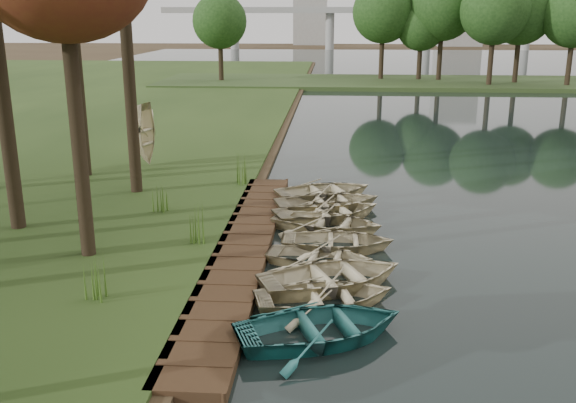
# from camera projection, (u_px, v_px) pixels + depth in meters

# --- Properties ---
(ground) EXTENTS (300.00, 300.00, 0.00)m
(ground) POSITION_uv_depth(u_px,v_px,m) (296.00, 254.00, 19.46)
(ground) COLOR #3D2F1D
(boardwalk) EXTENTS (1.60, 16.00, 0.30)m
(boardwalk) POSITION_uv_depth(u_px,v_px,m) (243.00, 248.00, 19.52)
(boardwalk) COLOR #3A2716
(boardwalk) RESTS_ON ground
(peninsula) EXTENTS (50.00, 14.00, 0.45)m
(peninsula) POSITION_uv_depth(u_px,v_px,m) (401.00, 83.00, 66.74)
(peninsula) COLOR #31471F
(peninsula) RESTS_ON ground
(far_trees) EXTENTS (45.60, 5.60, 8.80)m
(far_trees) POSITION_uv_depth(u_px,v_px,m) (371.00, 21.00, 65.23)
(far_trees) COLOR black
(far_trees) RESTS_ON peninsula
(bridge) EXTENTS (95.90, 4.00, 8.60)m
(bridge) POSITION_uv_depth(u_px,v_px,m) (390.00, 15.00, 131.57)
(bridge) COLOR #A5A5A0
(bridge) RESTS_ON ground
(building_a) EXTENTS (10.00, 8.00, 18.00)m
(building_a) POSITION_uv_depth(u_px,v_px,m) (460.00, 6.00, 148.99)
(building_a) COLOR #A5A5A0
(building_a) RESTS_ON ground
(building_b) EXTENTS (8.00, 8.00, 12.00)m
(building_b) POSITION_uv_depth(u_px,v_px,m) (310.00, 19.00, 156.99)
(building_b) COLOR #A5A5A0
(building_b) RESTS_ON ground
(rowboat_0) EXTENTS (4.58, 3.95, 0.80)m
(rowboat_0) POSITION_uv_depth(u_px,v_px,m) (321.00, 324.00, 14.13)
(rowboat_0) COLOR #2C7B78
(rowboat_0) RESTS_ON water
(rowboat_1) EXTENTS (3.99, 3.28, 0.72)m
(rowboat_1) POSITION_uv_depth(u_px,v_px,m) (325.00, 293.00, 15.75)
(rowboat_1) COLOR #C5B88F
(rowboat_1) RESTS_ON water
(rowboat_2) EXTENTS (4.76, 4.19, 0.82)m
(rowboat_2) POSITION_uv_depth(u_px,v_px,m) (333.00, 273.00, 16.85)
(rowboat_2) COLOR #C5B88F
(rowboat_2) RESTS_ON water
(rowboat_3) EXTENTS (3.41, 2.70, 0.64)m
(rowboat_3) POSITION_uv_depth(u_px,v_px,m) (320.00, 254.00, 18.45)
(rowboat_3) COLOR #C5B88F
(rowboat_3) RESTS_ON water
(rowboat_4) EXTENTS (3.45, 2.48, 0.71)m
(rowboat_4) POSITION_uv_depth(u_px,v_px,m) (338.00, 239.00, 19.61)
(rowboat_4) COLOR #C5B88F
(rowboat_4) RESTS_ON water
(rowboat_5) EXTENTS (4.25, 3.52, 0.76)m
(rowboat_5) POSITION_uv_depth(u_px,v_px,m) (327.00, 220.00, 21.30)
(rowboat_5) COLOR #C5B88F
(rowboat_5) RESTS_ON water
(rowboat_6) EXTENTS (4.62, 4.05, 0.80)m
(rowboat_6) POSITION_uv_depth(u_px,v_px,m) (328.00, 209.00, 22.46)
(rowboat_6) COLOR #C5B88F
(rowboat_6) RESTS_ON water
(rowboat_7) EXTENTS (4.59, 3.87, 0.81)m
(rowboat_7) POSITION_uv_depth(u_px,v_px,m) (328.00, 200.00, 23.58)
(rowboat_7) COLOR #C5B88F
(rowboat_7) RESTS_ON water
(rowboat_8) EXTENTS (4.62, 4.03, 0.80)m
(rowboat_8) POSITION_uv_depth(u_px,v_px,m) (324.00, 189.00, 25.07)
(rowboat_8) COLOR #C5B88F
(rowboat_8) RESTS_ON water
(stored_rowboat) EXTENTS (3.25, 2.62, 0.60)m
(stored_rowboat) POSITION_uv_depth(u_px,v_px,m) (148.00, 159.00, 29.64)
(stored_rowboat) COLOR #C5B88F
(stored_rowboat) RESTS_ON bank
(reeds_0) EXTENTS (0.60, 0.60, 1.00)m
(reeds_0) POSITION_uv_depth(u_px,v_px,m) (92.00, 280.00, 15.53)
(reeds_0) COLOR #3F661E
(reeds_0) RESTS_ON bank
(reeds_1) EXTENTS (0.60, 0.60, 1.13)m
(reeds_1) POSITION_uv_depth(u_px,v_px,m) (197.00, 224.00, 19.53)
(reeds_1) COLOR #3F661E
(reeds_1) RESTS_ON bank
(reeds_2) EXTENTS (0.60, 0.60, 0.86)m
(reeds_2) POSITION_uv_depth(u_px,v_px,m) (160.00, 199.00, 22.71)
(reeds_2) COLOR #3F661E
(reeds_2) RESTS_ON bank
(reeds_3) EXTENTS (0.60, 0.60, 1.14)m
(reeds_3) POSITION_uv_depth(u_px,v_px,m) (243.00, 171.00, 26.23)
(reeds_3) COLOR #3F661E
(reeds_3) RESTS_ON bank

